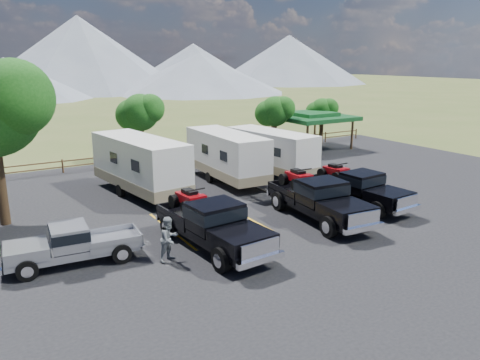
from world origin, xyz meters
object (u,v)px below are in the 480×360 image
rig_center (318,198)px  trailer_center (227,156)px  pickup_silver (73,244)px  rig_left (212,223)px  person_b (169,239)px  trailer_right (271,153)px  person_a (201,213)px  pavilion (312,117)px  trailer_left (140,165)px  rig_right (358,187)px

rig_center → trailer_center: (-0.29, 8.67, 0.58)m
rig_center → pickup_silver: 11.57m
rig_left → person_b: rig_left is taller
trailer_right → person_a: 11.44m
pavilion → rig_center: (-12.09, -15.18, -1.66)m
rig_left → rig_center: bearing=-0.1°
rig_center → person_a: bearing=171.9°
trailer_left → person_b: (-2.21, -9.53, -0.85)m
trailer_left → trailer_right: 9.13m
rig_right → pickup_silver: bearing=175.1°
trailer_left → trailer_right: trailer_left is taller
trailer_right → pickup_silver: trailer_right is taller
trailer_right → person_a: bearing=-147.8°
pickup_silver → person_a: 5.77m
trailer_left → pavilion: bearing=11.9°
trailer_center → trailer_right: (3.36, -0.16, -0.07)m
trailer_center → pickup_silver: 13.75m
trailer_left → pickup_silver: size_ratio=1.80×
trailer_right → pickup_silver: bearing=-159.1°
pickup_silver → pavilion: bearing=126.0°
trailer_center → person_b: (-7.97, -9.52, -0.76)m
rig_right → person_b: rig_right is taller
pavilion → trailer_left: size_ratio=0.64×
trailer_center → person_b: bearing=-128.3°
pavilion → rig_right: pavilion is taller
person_a → pavilion: bearing=-157.2°
pickup_silver → person_b: size_ratio=2.98×
trailer_center → person_b: trailer_center is taller
trailer_center → pickup_silver: (-11.26, -7.85, -0.85)m
rig_left → trailer_right: (9.25, 8.97, 0.52)m
pavilion → person_b: 25.97m
pavilion → rig_left: size_ratio=0.91×
rig_center → pickup_silver: rig_center is taller
rig_center → trailer_left: (-6.05, 8.68, 0.66)m
rig_center → person_a: (-5.80, 1.32, -0.17)m
pickup_silver → trailer_right: bearing=122.4°
rig_left → trailer_center: 10.89m
person_a → person_b: bearing=26.5°
rig_center → rig_right: size_ratio=1.08×
pavilion → person_b: (-20.35, -16.04, -1.84)m
trailer_left → rig_left: bearing=-98.6°
rig_center → pickup_silver: size_ratio=1.28×
rig_left → trailer_center: (5.89, 9.13, 0.59)m
rig_left → person_a: rig_left is taller
rig_center → trailer_center: size_ratio=0.76×
pavilion → pickup_silver: size_ratio=1.15×
rig_center → rig_right: 3.34m
rig_left → person_a: 1.84m
rig_right → rig_left: bearing=-177.7°
pavilion → person_a: pavilion is taller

